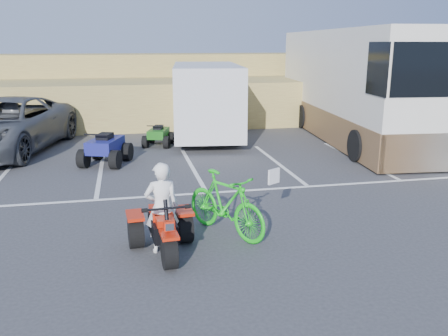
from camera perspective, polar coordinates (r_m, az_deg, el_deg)
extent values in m
plane|color=#363638|center=(9.70, 0.37, -7.27)|extent=(100.00, 100.00, 0.00)
cube|color=white|center=(14.68, -25.21, -1.02)|extent=(0.12, 5.00, 0.01)
cube|color=white|center=(14.28, -14.64, -0.48)|extent=(0.12, 5.00, 0.01)
cube|color=white|center=(14.38, -3.85, 0.09)|extent=(0.12, 5.00, 0.01)
cube|color=white|center=(14.98, 6.43, 0.63)|extent=(0.12, 5.00, 0.01)
cube|color=white|center=(16.02, 15.65, 1.09)|extent=(0.12, 5.00, 0.01)
cube|color=white|center=(17.42, 23.57, 1.47)|extent=(0.12, 5.00, 0.01)
cube|color=white|center=(11.91, -2.08, -3.01)|extent=(28.00, 0.12, 0.01)
cube|color=olive|center=(23.02, -7.09, 8.06)|extent=(40.00, 6.00, 2.00)
cube|color=olive|center=(26.40, -7.83, 11.07)|extent=(40.00, 4.00, 2.20)
imported|color=white|center=(8.47, -7.49, -4.76)|extent=(0.63, 0.44, 1.65)
imported|color=#14BF19|center=(9.20, 0.18, -4.34)|extent=(1.59, 2.09, 1.25)
imported|color=#46494E|center=(17.88, -24.91, 4.65)|extent=(4.54, 7.17, 1.84)
cube|color=silver|center=(18.73, -2.13, 8.44)|extent=(3.19, 6.37, 2.55)
cylinder|color=black|center=(18.91, -2.09, 4.75)|extent=(2.31, 0.99, 0.71)
cube|color=silver|center=(19.48, 15.50, 9.69)|extent=(3.85, 11.54, 4.08)
cube|color=brown|center=(19.65, 15.21, 5.42)|extent=(3.91, 11.55, 1.13)
cube|color=black|center=(14.31, 24.30, 10.72)|extent=(2.60, 0.26, 1.47)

